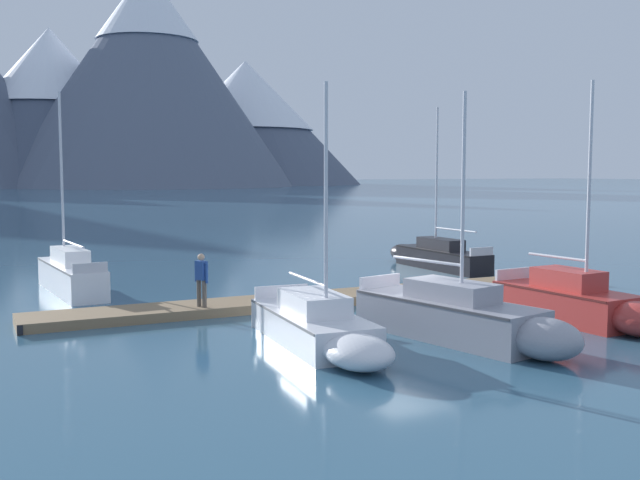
{
  "coord_description": "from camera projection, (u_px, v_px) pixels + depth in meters",
  "views": [
    {
      "loc": [
        -12.17,
        -18.84,
        4.56
      ],
      "look_at": [
        0.0,
        6.0,
        2.0
      ],
      "focal_mm": 41.71,
      "sensor_mm": 36.0,
      "label": 1
    }
  ],
  "objects": [
    {
      "name": "sailboat_mid_dock_port",
      "position": [
        464.0,
        318.0,
        19.86
      ],
      "size": [
        3.05,
        7.06,
        6.65
      ],
      "color": "#93939E",
      "rests_on": "ground"
    },
    {
      "name": "sailboat_mid_dock_starboard",
      "position": [
        579.0,
        303.0,
        22.25
      ],
      "size": [
        2.01,
        5.92,
        7.19
      ],
      "color": "#B2332D",
      "rests_on": "ground"
    },
    {
      "name": "sailboat_second_berth",
      "position": [
        321.0,
        327.0,
        19.25
      ],
      "size": [
        2.23,
        6.72,
        6.78
      ],
      "color": "silver",
      "rests_on": "ground"
    },
    {
      "name": "mountain_rear_spur",
      "position": [
        148.0,
        75.0,
        224.74
      ],
      "size": [
        87.81,
        87.81,
        65.44
      ],
      "color": "slate",
      "rests_on": "ground"
    },
    {
      "name": "sailboat_far_berth",
      "position": [
        435.0,
        256.0,
        35.11
      ],
      "size": [
        1.47,
        7.03,
        7.53
      ],
      "color": "black",
      "rests_on": "ground"
    },
    {
      "name": "mountain_east_summit",
      "position": [
        51.0,
        103.0,
        230.43
      ],
      "size": [
        78.33,
        78.33,
        48.79
      ],
      "color": "#424C60",
      "rests_on": "ground"
    },
    {
      "name": "dock",
      "position": [
        345.0,
        297.0,
        26.16
      ],
      "size": [
        21.62,
        2.2,
        0.3
      ],
      "color": "#846B4C",
      "rests_on": "ground"
    },
    {
      "name": "person_on_dock",
      "position": [
        201.0,
        277.0,
        23.33
      ],
      "size": [
        0.35,
        0.55,
        1.69
      ],
      "color": "brown",
      "rests_on": "dock"
    },
    {
      "name": "ground_plane",
      "position": [
        407.0,
        322.0,
        22.6
      ],
      "size": [
        700.0,
        700.0,
        0.0
      ],
      "primitive_type": "plane",
      "color": "#335B75"
    },
    {
      "name": "sailboat_nearest_berth",
      "position": [
        68.0,
        273.0,
        28.43
      ],
      "size": [
        1.83,
        7.34,
        7.6
      ],
      "color": "white",
      "rests_on": "ground"
    },
    {
      "name": "mountain_north_horn",
      "position": [
        245.0,
        119.0,
        261.19
      ],
      "size": [
        81.49,
        81.49,
        43.1
      ],
      "color": "#4C566B",
      "rests_on": "ground"
    }
  ]
}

